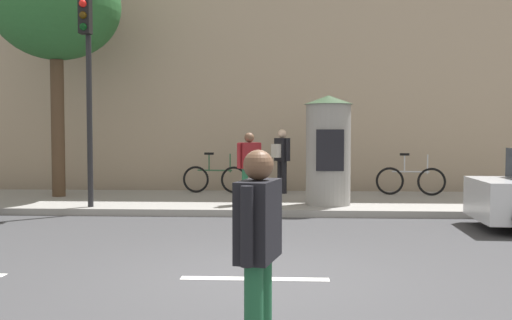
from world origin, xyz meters
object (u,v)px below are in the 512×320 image
Objects in this scene: street_tree at (56,7)px; pedestrian_with_bag at (249,162)px; poster_column at (328,149)px; bicycle_upright at (410,180)px; traffic_light at (87,69)px; pedestrian_in_dark_shirt at (258,240)px; pedestrian_near_pole at (281,155)px; bicycle_leaning at (215,179)px.

street_tree reaches higher than pedestrian_with_bag.
poster_column is 1.40× the size of bicycle_upright.
pedestrian_with_bag is at bearing 11.22° from traffic_light.
street_tree is at bearing 164.15° from pedestrian_with_bag.
street_tree is (-6.73, 1.31, 3.54)m from poster_column.
pedestrian_near_pole is at bearing 89.53° from pedestrian_in_dark_shirt.
bicycle_upright is (2.29, 2.06, -0.86)m from poster_column.
poster_column reaches higher than bicycle_upright.
street_tree reaches higher than poster_column.
traffic_light is 1.82× the size of poster_column.
bicycle_upright is at bearing 72.13° from pedestrian_in_dark_shirt.
pedestrian_near_pole reaches higher than pedestrian_with_bag.
traffic_light is 2.53× the size of bicycle_leaning.
pedestrian_near_pole is (4.15, 3.13, -1.97)m from traffic_light.
pedestrian_in_dark_shirt is 0.93× the size of bicycle_upright.
pedestrian_with_bag is at bearing -152.21° from bicycle_upright.
pedestrian_with_bag is (4.95, -1.40, -3.82)m from street_tree.
bicycle_upright is (7.50, 2.83, -2.61)m from traffic_light.
pedestrian_with_bag is (-0.63, 8.54, 0.15)m from pedestrian_in_dark_shirt.
pedestrian_with_bag is (3.43, 0.68, -2.02)m from traffic_light.
street_tree is 12.07m from pedestrian_in_dark_shirt.
traffic_light is 4.69m from bicycle_leaning.
pedestrian_with_bag is 0.92× the size of bicycle_leaning.
bicycle_leaning is at bearing 14.67° from street_tree.
bicycle_leaning is 5.15m from bicycle_upright.
traffic_light is 9.11m from pedestrian_in_dark_shirt.
pedestrian_in_dark_shirt is 0.96× the size of pedestrian_near_pole.
poster_column is 1.50× the size of pedestrian_in_dark_shirt.
street_tree is 6.40m from pedestrian_with_bag.
bicycle_upright is (5.14, -0.27, 0.00)m from bicycle_leaning.
poster_column is at bearing -39.16° from bicycle_leaning.
pedestrian_with_bag is (-1.79, -0.09, -0.28)m from poster_column.
traffic_light is 5.55m from poster_column.
pedestrian_in_dark_shirt is 11.00m from pedestrian_near_pole.
pedestrian_with_bag is at bearing -177.10° from poster_column.
street_tree is at bearing 126.04° from traffic_light.
street_tree reaches higher than bicycle_upright.
bicycle_leaning is (-2.86, 2.33, -0.86)m from poster_column.
bicycle_leaning is at bearing 113.92° from pedestrian_with_bag.
poster_column is 1.51× the size of pedestrian_with_bag.
pedestrian_in_dark_shirt is at bearing -81.19° from bicycle_leaning.
pedestrian_near_pole is 0.97× the size of bicycle_leaning.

